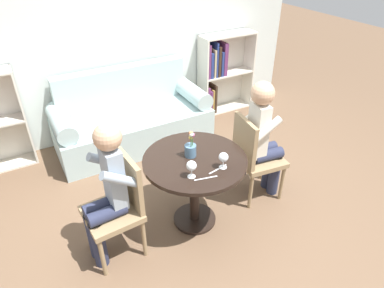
{
  "coord_description": "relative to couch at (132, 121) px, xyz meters",
  "views": [
    {
      "loc": [
        -1.17,
        -2.05,
        2.38
      ],
      "look_at": [
        0.0,
        0.05,
        0.83
      ],
      "focal_mm": 32.0,
      "sensor_mm": 36.0,
      "label": 1
    }
  ],
  "objects": [
    {
      "name": "wine_glass_right",
      "position": [
        0.14,
        -1.81,
        0.5
      ],
      "size": [
        0.08,
        0.08,
        0.14
      ],
      "color": "white",
      "rests_on": "round_table"
    },
    {
      "name": "ground_plane",
      "position": [
        0.0,
        -1.59,
        -0.31
      ],
      "size": [
        16.0,
        16.0,
        0.0
      ],
      "primitive_type": "plane",
      "color": "brown"
    },
    {
      "name": "chair_left",
      "position": [
        -0.68,
        -1.58,
        0.18
      ],
      "size": [
        0.45,
        0.45,
        0.9
      ],
      "rotation": [
        0.0,
        0.0,
        -1.5
      ],
      "color": "#937A56",
      "rests_on": "ground_plane"
    },
    {
      "name": "person_right",
      "position": [
        0.77,
        -1.56,
        0.37
      ],
      "size": [
        0.44,
        0.37,
        1.25
      ],
      "rotation": [
        0.0,
        0.0,
        1.45
      ],
      "color": "#282D47",
      "rests_on": "ground_plane"
    },
    {
      "name": "person_left",
      "position": [
        -0.77,
        -1.59,
        0.35
      ],
      "size": [
        0.43,
        0.36,
        1.23
      ],
      "rotation": [
        0.0,
        0.0,
        -1.5
      ],
      "color": "#282D47",
      "rests_on": "ground_plane"
    },
    {
      "name": "wine_glass_left",
      "position": [
        -0.14,
        -1.79,
        0.5
      ],
      "size": [
        0.08,
        0.08,
        0.15
      ],
      "color": "white",
      "rests_on": "round_table"
    },
    {
      "name": "round_table",
      "position": [
        0.0,
        -1.59,
        0.25
      ],
      "size": [
        0.89,
        0.89,
        0.71
      ],
      "color": "black",
      "rests_on": "ground_plane"
    },
    {
      "name": "couch",
      "position": [
        0.0,
        0.0,
        0.0
      ],
      "size": [
        1.87,
        0.8,
        0.92
      ],
      "color": "#A8C1C1",
      "rests_on": "ground_plane"
    },
    {
      "name": "back_wall",
      "position": [
        0.0,
        0.42,
        1.04
      ],
      "size": [
        5.2,
        0.05,
        2.7
      ],
      "color": "silver",
      "rests_on": "ground_plane"
    },
    {
      "name": "flower_vase",
      "position": [
        -0.01,
        -1.54,
        0.48
      ],
      "size": [
        0.1,
        0.1,
        0.25
      ],
      "color": "slate",
      "rests_on": "round_table"
    },
    {
      "name": "knife_left_setting",
      "position": [
        -0.06,
        -1.86,
        0.4
      ],
      "size": [
        0.19,
        0.05,
        0.0
      ],
      "color": "silver",
      "rests_on": "round_table"
    },
    {
      "name": "bookshelf_right",
      "position": [
        1.45,
        0.27,
        0.27
      ],
      "size": [
        0.81,
        0.28,
        1.13
      ],
      "color": "silver",
      "rests_on": "ground_plane"
    },
    {
      "name": "fork_left_setting",
      "position": [
        0.09,
        -1.81,
        0.4
      ],
      "size": [
        0.19,
        0.05,
        0.0
      ],
      "color": "silver",
      "rests_on": "round_table"
    },
    {
      "name": "chair_right",
      "position": [
        0.68,
        -1.55,
        0.18
      ],
      "size": [
        0.47,
        0.47,
        0.9
      ],
      "rotation": [
        0.0,
        0.0,
        1.45
      ],
      "color": "#937A56",
      "rests_on": "ground_plane"
    }
  ]
}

